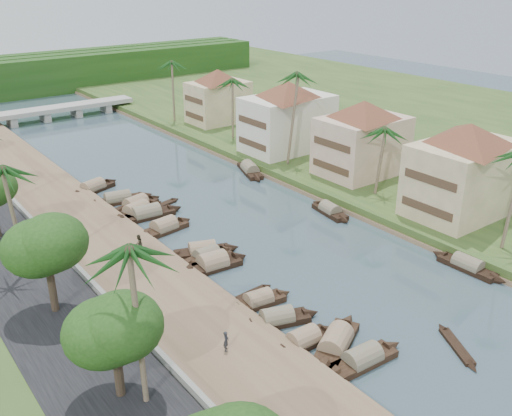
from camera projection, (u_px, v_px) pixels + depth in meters
ground at (322, 264)px, 55.38m from camera, size 220.00×220.00×0.00m
left_bank at (84, 232)px, 61.04m from camera, size 10.00×180.00×0.80m
right_bank at (323, 167)px, 80.37m from camera, size 16.00×180.00×1.20m
road at (1, 252)px, 56.21m from camera, size 8.00×180.00×1.40m
retaining_wall at (43, 234)px, 58.34m from camera, size 0.40×180.00×1.10m
far_right_fill at (476, 126)px, 100.90m from camera, size 60.00×220.00×1.15m
treeline at (15, 76)px, 127.26m from camera, size 120.00×14.00×8.00m
bridge at (60, 109)px, 107.59m from camera, size 28.00×4.00×2.40m
building_near at (465, 169)px, 61.95m from camera, size 14.85×14.85×10.20m
building_mid at (362, 137)px, 74.35m from camera, size 14.11×14.11×9.70m
building_far at (288, 115)px, 83.98m from camera, size 15.59×15.59×10.20m
building_distant at (218, 95)px, 99.42m from camera, size 12.62×12.62×9.20m
sampan_0 at (362, 360)px, 41.23m from camera, size 8.00×2.08×2.10m
sampan_1 at (304, 341)px, 43.35m from camera, size 6.76×1.87×2.03m
sampan_2 at (336, 344)px, 42.98m from camera, size 8.66×5.76×2.32m
sampan_3 at (277, 319)px, 45.97m from camera, size 7.56×3.78×2.04m
sampan_4 at (258, 301)px, 48.48m from camera, size 6.76×2.21×1.93m
sampan_5 at (213, 264)px, 54.44m from camera, size 7.86×2.60×2.44m
sampan_6 at (207, 257)px, 55.80m from camera, size 6.89×2.00×2.07m
sampan_7 at (202, 251)px, 56.97m from camera, size 7.82×4.20×2.08m
sampan_8 at (164, 228)px, 61.98m from camera, size 7.67×2.84×2.31m
sampan_9 at (147, 214)px, 65.35m from camera, size 9.24×2.43×2.30m
sampan_10 at (137, 211)px, 66.17m from camera, size 8.41×4.07×2.27m
sampan_11 at (136, 205)px, 67.95m from camera, size 8.00×3.61×2.24m
sampan_12 at (118, 199)px, 69.56m from camera, size 9.10×3.11×2.14m
sampan_13 at (93, 188)px, 73.05m from camera, size 8.30×4.32×2.24m
sampan_14 at (468, 266)px, 54.16m from camera, size 1.81×8.11×1.99m
sampan_15 at (330, 211)px, 66.35m from camera, size 2.47×7.36×1.97m
sampan_16 at (250, 170)px, 79.61m from camera, size 4.71×9.30×2.25m
canoe_0 at (457, 347)px, 43.16m from camera, size 3.66×5.81×0.82m
canoe_1 at (251, 294)px, 50.03m from camera, size 4.98×1.15×0.80m
canoe_2 at (160, 206)px, 68.46m from camera, size 6.25×2.38×0.90m
palm_1 at (381, 131)px, 66.27m from camera, size 3.20×3.20×9.47m
palm_2 at (291, 77)px, 75.20m from camera, size 3.20×3.20×13.85m
palm_3 at (232, 81)px, 88.08m from camera, size 3.20×3.20×10.82m
palm_4 at (132, 253)px, 31.87m from camera, size 3.20×3.20×12.31m
palm_5 at (8, 170)px, 47.46m from camera, size 3.20×3.20×11.37m
palm_7 at (171, 63)px, 97.84m from camera, size 3.20×3.20×11.87m
tree_1 at (114, 330)px, 34.59m from camera, size 5.10×5.10×7.08m
tree_2 at (45, 246)px, 43.23m from camera, size 5.40×5.40×8.01m
tree_6 at (308, 107)px, 87.39m from camera, size 4.59×4.59×7.53m
person_near at (226, 341)px, 41.33m from camera, size 0.68×0.70×1.61m
person_far at (139, 243)px, 55.73m from camera, size 1.07×0.98×1.77m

